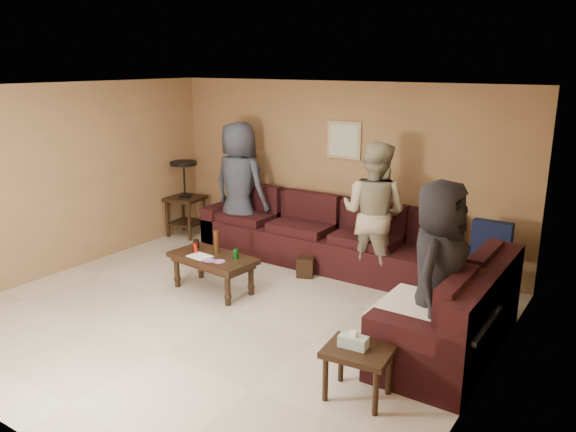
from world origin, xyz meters
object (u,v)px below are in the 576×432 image
at_px(person_left, 239,186).
at_px(coffee_table, 213,261).
at_px(sectional_sofa, 355,263).
at_px(person_middle, 374,213).
at_px(side_table_right, 357,355).
at_px(person_right, 438,273).
at_px(waste_bin, 306,267).
at_px(end_table_left, 185,197).

bearing_deg(person_left, coffee_table, 119.72).
bearing_deg(sectional_sofa, person_middle, 76.38).
relative_size(sectional_sofa, person_left, 2.43).
distance_m(side_table_right, person_right, 1.13).
bearing_deg(side_table_right, waste_bin, 130.88).
xyz_separation_m(coffee_table, end_table_left, (-1.90, 1.51, 0.25)).
relative_size(sectional_sofa, side_table_right, 7.76).
relative_size(waste_bin, person_middle, 0.14).
bearing_deg(waste_bin, person_left, 162.23).
xyz_separation_m(coffee_table, person_right, (2.84, -0.10, 0.49)).
xyz_separation_m(sectional_sofa, person_left, (-2.19, 0.45, 0.63)).
bearing_deg(coffee_table, end_table_left, 141.46).
bearing_deg(side_table_right, person_right, 72.57).
bearing_deg(person_middle, sectional_sofa, 76.03).
height_order(sectional_sofa, end_table_left, end_table_left).
height_order(sectional_sofa, person_right, person_right).
relative_size(side_table_right, waste_bin, 2.30).
bearing_deg(end_table_left, coffee_table, -38.54).
height_order(coffee_table, side_table_right, coffee_table).
distance_m(end_table_left, waste_bin, 2.68).
bearing_deg(person_right, sectional_sofa, 48.29).
bearing_deg(person_middle, person_left, -3.66).
bearing_deg(end_table_left, waste_bin, -10.22).
distance_m(end_table_left, person_middle, 3.40).
height_order(coffee_table, person_left, person_left).
xyz_separation_m(waste_bin, person_left, (-1.47, 0.47, 0.83)).
relative_size(coffee_table, end_table_left, 0.94).
xyz_separation_m(sectional_sofa, person_right, (1.43, -1.16, 0.55)).
relative_size(end_table_left, side_table_right, 2.04).
bearing_deg(coffee_table, sectional_sofa, 37.09).
xyz_separation_m(sectional_sofa, side_table_right, (1.12, -2.14, 0.07)).
bearing_deg(waste_bin, coffee_table, -123.66).
bearing_deg(end_table_left, person_right, -18.75).
relative_size(waste_bin, person_right, 0.15).
distance_m(sectional_sofa, waste_bin, 0.74).
height_order(end_table_left, side_table_right, end_table_left).
bearing_deg(sectional_sofa, end_table_left, 172.33).
distance_m(side_table_right, person_left, 4.24).
height_order(side_table_right, person_left, person_left).
bearing_deg(waste_bin, person_right, -28.02).
distance_m(waste_bin, person_left, 1.75).
xyz_separation_m(end_table_left, waste_bin, (2.59, -0.47, -0.51)).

